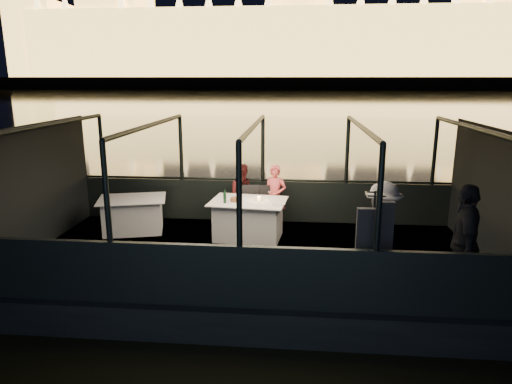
# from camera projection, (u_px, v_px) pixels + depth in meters

# --- Properties ---
(river_water) EXTENTS (500.00, 500.00, 0.00)m
(river_water) POSITION_uv_depth(u_px,v_px,m) (295.00, 98.00, 85.68)
(river_water) COLOR black
(river_water) RESTS_ON ground
(boat_hull) EXTENTS (8.60, 4.40, 1.00)m
(boat_hull) POSITION_uv_depth(u_px,v_px,m) (254.00, 279.00, 8.39)
(boat_hull) COLOR black
(boat_hull) RESTS_ON river_water
(boat_deck) EXTENTS (8.00, 4.00, 0.04)m
(boat_deck) POSITION_uv_depth(u_px,v_px,m) (254.00, 254.00, 8.28)
(boat_deck) COLOR black
(boat_deck) RESTS_ON boat_hull
(gunwale_port) EXTENTS (8.00, 0.08, 0.90)m
(gunwale_port) POSITION_uv_depth(u_px,v_px,m) (263.00, 201.00, 10.10)
(gunwale_port) COLOR black
(gunwale_port) RESTS_ON boat_deck
(gunwale_starboard) EXTENTS (8.00, 0.08, 0.90)m
(gunwale_starboard) POSITION_uv_depth(u_px,v_px,m) (240.00, 277.00, 6.23)
(gunwale_starboard) COLOR black
(gunwale_starboard) RESTS_ON boat_deck
(cabin_glass_port) EXTENTS (8.00, 0.02, 1.40)m
(cabin_glass_port) POSITION_uv_depth(u_px,v_px,m) (263.00, 149.00, 9.82)
(cabin_glass_port) COLOR #99B2B2
(cabin_glass_port) RESTS_ON gunwale_port
(cabin_glass_starboard) EXTENTS (8.00, 0.02, 1.40)m
(cabin_glass_starboard) POSITION_uv_depth(u_px,v_px,m) (239.00, 195.00, 5.95)
(cabin_glass_starboard) COLOR #99B2B2
(cabin_glass_starboard) RESTS_ON gunwale_starboard
(cabin_roof_glass) EXTENTS (8.00, 4.00, 0.02)m
(cabin_roof_glass) POSITION_uv_depth(u_px,v_px,m) (254.00, 126.00, 7.72)
(cabin_roof_glass) COLOR #99B2B2
(cabin_roof_glass) RESTS_ON boat_deck
(end_wall_fore) EXTENTS (0.02, 4.00, 2.30)m
(end_wall_fore) POSITION_uv_depth(u_px,v_px,m) (37.00, 187.00, 8.35)
(end_wall_fore) COLOR black
(end_wall_fore) RESTS_ON boat_deck
(end_wall_aft) EXTENTS (0.02, 4.00, 2.30)m
(end_wall_aft) POSITION_uv_depth(u_px,v_px,m) (491.00, 197.00, 7.64)
(end_wall_aft) COLOR black
(end_wall_aft) RESTS_ON boat_deck
(canopy_ribs) EXTENTS (8.00, 4.00, 2.30)m
(canopy_ribs) POSITION_uv_depth(u_px,v_px,m) (254.00, 192.00, 7.99)
(canopy_ribs) COLOR black
(canopy_ribs) RESTS_ON boat_deck
(embankment) EXTENTS (400.00, 140.00, 6.00)m
(embankment) POSITION_uv_depth(u_px,v_px,m) (297.00, 84.00, 211.03)
(embankment) COLOR #423D33
(embankment) RESTS_ON ground
(parliament_building) EXTENTS (220.00, 32.00, 60.00)m
(parliament_building) POSITION_uv_depth(u_px,v_px,m) (299.00, 8.00, 170.44)
(parliament_building) COLOR #F2D18C
(parliament_building) RESTS_ON embankment
(dining_table_central) EXTENTS (1.55, 1.20, 0.77)m
(dining_table_central) POSITION_uv_depth(u_px,v_px,m) (248.00, 219.00, 8.98)
(dining_table_central) COLOR silver
(dining_table_central) RESTS_ON boat_deck
(dining_table_aft) EXTENTS (1.54, 1.28, 0.71)m
(dining_table_aft) POSITION_uv_depth(u_px,v_px,m) (133.00, 213.00, 9.38)
(dining_table_aft) COLOR silver
(dining_table_aft) RESTS_ON boat_deck
(chair_port_left) EXTENTS (0.49, 0.49, 0.92)m
(chair_port_left) POSITION_uv_depth(u_px,v_px,m) (248.00, 210.00, 9.41)
(chair_port_left) COLOR black
(chair_port_left) RESTS_ON boat_deck
(chair_port_right) EXTENTS (0.53, 0.53, 0.90)m
(chair_port_right) POSITION_uv_depth(u_px,v_px,m) (268.00, 209.00, 9.46)
(chair_port_right) COLOR black
(chair_port_right) RESTS_ON boat_deck
(coat_stand) EXTENTS (0.50, 0.43, 1.62)m
(coat_stand) POSITION_uv_depth(u_px,v_px,m) (372.00, 242.00, 6.28)
(coat_stand) COLOR black
(coat_stand) RESTS_ON boat_deck
(person_woman_coral) EXTENTS (0.55, 0.44, 1.35)m
(person_woman_coral) POSITION_uv_depth(u_px,v_px,m) (275.00, 193.00, 9.55)
(person_woman_coral) COLOR #E55356
(person_woman_coral) RESTS_ON boat_deck
(person_man_maroon) EXTENTS (0.74, 0.63, 1.35)m
(person_man_maroon) POSITION_uv_depth(u_px,v_px,m) (244.00, 192.00, 9.63)
(person_man_maroon) COLOR #3D1112
(person_man_maroon) RESTS_ON boat_deck
(passenger_stripe) EXTENTS (0.93, 1.17, 1.58)m
(passenger_stripe) POSITION_uv_depth(u_px,v_px,m) (382.00, 228.00, 7.01)
(passenger_stripe) COLOR silver
(passenger_stripe) RESTS_ON boat_deck
(passenger_dark) EXTENTS (0.65, 1.07, 1.70)m
(passenger_dark) POSITION_uv_depth(u_px,v_px,m) (464.00, 243.00, 6.38)
(passenger_dark) COLOR black
(passenger_dark) RESTS_ON boat_deck
(wine_bottle) EXTENTS (0.07, 0.07, 0.27)m
(wine_bottle) POSITION_uv_depth(u_px,v_px,m) (225.00, 195.00, 8.70)
(wine_bottle) COLOR #13361C
(wine_bottle) RESTS_ON dining_table_central
(bread_basket) EXTENTS (0.22, 0.22, 0.08)m
(bread_basket) POSITION_uv_depth(u_px,v_px,m) (235.00, 199.00, 8.85)
(bread_basket) COLOR brown
(bread_basket) RESTS_ON dining_table_central
(amber_candle) EXTENTS (0.07, 0.07, 0.08)m
(amber_candle) POSITION_uv_depth(u_px,v_px,m) (259.00, 198.00, 8.92)
(amber_candle) COLOR gold
(amber_candle) RESTS_ON dining_table_central
(plate_near) EXTENTS (0.30, 0.30, 0.02)m
(plate_near) POSITION_uv_depth(u_px,v_px,m) (278.00, 204.00, 8.64)
(plate_near) COLOR white
(plate_near) RESTS_ON dining_table_central
(plate_far) EXTENTS (0.28, 0.28, 0.01)m
(plate_far) POSITION_uv_depth(u_px,v_px,m) (236.00, 199.00, 9.01)
(plate_far) COLOR silver
(plate_far) RESTS_ON dining_table_central
(wine_glass_white) EXTENTS (0.08, 0.08, 0.20)m
(wine_glass_white) POSITION_uv_depth(u_px,v_px,m) (238.00, 197.00, 8.77)
(wine_glass_white) COLOR white
(wine_glass_white) RESTS_ON dining_table_central
(wine_glass_red) EXTENTS (0.06, 0.06, 0.17)m
(wine_glass_red) POSITION_uv_depth(u_px,v_px,m) (269.00, 195.00, 8.92)
(wine_glass_red) COLOR silver
(wine_glass_red) RESTS_ON dining_table_central
(wine_glass_empty) EXTENTS (0.07, 0.07, 0.17)m
(wine_glass_empty) POSITION_uv_depth(u_px,v_px,m) (259.00, 199.00, 8.66)
(wine_glass_empty) COLOR white
(wine_glass_empty) RESTS_ON dining_table_central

